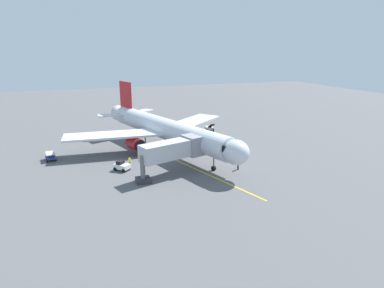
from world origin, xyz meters
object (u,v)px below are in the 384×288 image
object	(u,v)px
baggage_cart_starboard_side	(51,156)
tug_rear_apron	(122,166)
airplane	(165,129)
ground_crew_wing_walker	(173,133)
jet_bridge	(176,150)
ground_crew_marshaller	(238,164)
ground_crew_loader	(130,162)
belt_loader_portside	(210,128)
baggage_cart_near_nose	(200,133)

from	to	relation	value
baggage_cart_starboard_side	tug_rear_apron	distance (m)	13.89
airplane	baggage_cart_starboard_side	world-z (taller)	airplane
ground_crew_wing_walker	jet_bridge	bearing A→B (deg)	75.27
baggage_cart_starboard_side	airplane	bearing A→B (deg)	178.54
ground_crew_marshaller	ground_crew_loader	distance (m)	17.07
ground_crew_loader	baggage_cart_starboard_side	xyz separation A→B (m)	(12.07, -8.05, -0.23)
belt_loader_portside	ground_crew_marshaller	bearing A→B (deg)	77.73
belt_loader_portside	baggage_cart_starboard_side	bearing A→B (deg)	17.49
ground_crew_marshaller	airplane	bearing A→B (deg)	-60.12
jet_bridge	tug_rear_apron	distance (m)	9.09
ground_crew_marshaller	belt_loader_portside	size ratio (longest dim) A/B	0.36
ground_crew_marshaller	ground_crew_wing_walker	xyz separation A→B (m)	(4.01, -22.96, 0.00)
ground_crew_loader	belt_loader_portside	size ratio (longest dim) A/B	0.36
ground_crew_wing_walker	tug_rear_apron	xyz separation A→B (m)	(13.15, 17.29, -0.18)
ground_crew_loader	tug_rear_apron	distance (m)	1.60
airplane	jet_bridge	world-z (taller)	airplane
airplane	belt_loader_portside	bearing A→B (deg)	-140.80
ground_crew_loader	ground_crew_wing_walker	bearing A→B (deg)	-125.57
belt_loader_portside	tug_rear_apron	world-z (taller)	belt_loader_portside
airplane	ground_crew_wing_walker	bearing A→B (deg)	-114.33
baggage_cart_near_nose	baggage_cart_starboard_side	xyz separation A→B (m)	(29.53, 6.73, 0.00)
ground_crew_marshaller	tug_rear_apron	distance (m)	18.07
ground_crew_marshaller	baggage_cart_near_nose	distance (m)	21.32
jet_bridge	baggage_cart_starboard_side	xyz separation A→B (m)	(18.25, -12.90, -3.11)
airplane	baggage_cart_starboard_side	xyz separation A→B (m)	(19.82, -0.51, -3.35)
airplane	baggage_cart_near_nose	bearing A→B (deg)	-143.34
airplane	ground_crew_wing_walker	xyz separation A→B (m)	(-4.04, -8.94, -3.12)
ground_crew_wing_walker	tug_rear_apron	world-z (taller)	ground_crew_wing_walker
ground_crew_marshaller	belt_loader_portside	world-z (taller)	belt_loader_portside
belt_loader_portside	baggage_cart_starboard_side	distance (m)	34.93
ground_crew_wing_walker	baggage_cart_starboard_side	world-z (taller)	ground_crew_wing_walker
jet_bridge	belt_loader_portside	distance (m)	27.99
belt_loader_portside	baggage_cart_starboard_side	size ratio (longest dim) A/B	1.69
ground_crew_wing_walker	baggage_cart_near_nose	size ratio (longest dim) A/B	0.59
ground_crew_marshaller	ground_crew_wing_walker	size ratio (longest dim) A/B	1.00
ground_crew_wing_walker	ground_crew_loader	xyz separation A→B (m)	(11.79, 16.48, 0.00)
ground_crew_loader	baggage_cart_near_nose	xyz separation A→B (m)	(-17.46, -14.78, -0.23)
jet_bridge	baggage_cart_starboard_side	size ratio (longest dim) A/B	4.09
baggage_cart_near_nose	belt_loader_portside	distance (m)	5.34
jet_bridge	ground_crew_marshaller	world-z (taller)	jet_bridge
baggage_cart_starboard_side	tug_rear_apron	bearing A→B (deg)	140.41
airplane	baggage_cart_near_nose	size ratio (longest dim) A/B	13.51
jet_bridge	tug_rear_apron	world-z (taller)	jet_bridge
ground_crew_marshaller	ground_crew_loader	world-z (taller)	same
baggage_cart_near_nose	baggage_cart_starboard_side	bearing A→B (deg)	12.83
ground_crew_wing_walker	baggage_cart_near_nose	bearing A→B (deg)	163.28
baggage_cart_near_nose	ground_crew_marshaller	bearing A→B (deg)	85.51
ground_crew_marshaller	tug_rear_apron	world-z (taller)	ground_crew_marshaller
ground_crew_marshaller	baggage_cart_near_nose	bearing A→B (deg)	-94.49
ground_crew_marshaller	ground_crew_loader	bearing A→B (deg)	-22.29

